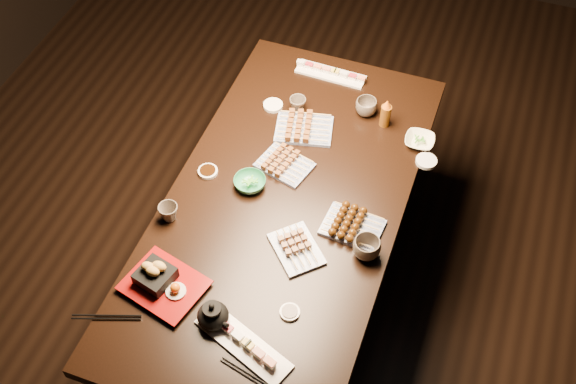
{
  "coord_description": "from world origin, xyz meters",
  "views": [
    {
      "loc": [
        0.71,
        -1.88,
        2.97
      ],
      "look_at": [
        0.11,
        -0.21,
        0.77
      ],
      "focal_mm": 45.0,
      "sensor_mm": 36.0,
      "label": 1
    }
  ],
  "objects_px": {
    "yakitori_plate_center": "(285,162)",
    "dining_table": "(284,258)",
    "edamame_bowl_green": "(250,183)",
    "teacup_far_right": "(366,107)",
    "tempura_tray": "(163,280)",
    "teacup_mid_right": "(367,248)",
    "edamame_bowl_cream": "(420,141)",
    "teacup_far_left": "(298,104)",
    "sushi_platter_far": "(331,72)",
    "condiment_bottle": "(386,113)",
    "yakitori_plate_right": "(297,246)",
    "teacup_near_left": "(169,212)",
    "sushi_platter_near": "(243,342)",
    "teapot": "(213,314)",
    "yakitori_plate_left": "(304,126)"
  },
  "relations": [
    {
      "from": "yakitori_plate_left",
      "to": "teacup_near_left",
      "type": "bearing_deg",
      "value": -131.41
    },
    {
      "from": "edamame_bowl_cream",
      "to": "teacup_far_left",
      "type": "distance_m",
      "value": 0.54
    },
    {
      "from": "teacup_mid_right",
      "to": "condiment_bottle",
      "type": "relative_size",
      "value": 0.74
    },
    {
      "from": "edamame_bowl_cream",
      "to": "condiment_bottle",
      "type": "xyz_separation_m",
      "value": [
        -0.17,
        0.06,
        0.05
      ]
    },
    {
      "from": "yakitori_plate_center",
      "to": "yakitori_plate_left",
      "type": "bearing_deg",
      "value": 103.04
    },
    {
      "from": "teacup_mid_right",
      "to": "teacup_far_right",
      "type": "height_order",
      "value": "teacup_mid_right"
    },
    {
      "from": "sushi_platter_near",
      "to": "teacup_mid_right",
      "type": "distance_m",
      "value": 0.57
    },
    {
      "from": "sushi_platter_near",
      "to": "teacup_near_left",
      "type": "xyz_separation_m",
      "value": [
        -0.47,
        0.4,
        0.01
      ]
    },
    {
      "from": "edamame_bowl_cream",
      "to": "teapot",
      "type": "xyz_separation_m",
      "value": [
        -0.47,
        -1.06,
        0.04
      ]
    },
    {
      "from": "sushi_platter_far",
      "to": "condiment_bottle",
      "type": "distance_m",
      "value": 0.38
    },
    {
      "from": "sushi_platter_near",
      "to": "yakitori_plate_right",
      "type": "xyz_separation_m",
      "value": [
        0.04,
        0.42,
        0.0
      ]
    },
    {
      "from": "edamame_bowl_green",
      "to": "teacup_far_right",
      "type": "xyz_separation_m",
      "value": [
        0.32,
        0.55,
        0.02
      ]
    },
    {
      "from": "yakitori_plate_center",
      "to": "teacup_mid_right",
      "type": "distance_m",
      "value": 0.53
    },
    {
      "from": "tempura_tray",
      "to": "condiment_bottle",
      "type": "height_order",
      "value": "condiment_bottle"
    },
    {
      "from": "teacup_mid_right",
      "to": "teapot",
      "type": "height_order",
      "value": "teapot"
    },
    {
      "from": "edamame_bowl_green",
      "to": "tempura_tray",
      "type": "height_order",
      "value": "tempura_tray"
    },
    {
      "from": "teacup_mid_right",
      "to": "teacup_far_left",
      "type": "xyz_separation_m",
      "value": [
        -0.49,
        0.63,
        -0.01
      ]
    },
    {
      "from": "teacup_far_right",
      "to": "edamame_bowl_green",
      "type": "bearing_deg",
      "value": -120.2
    },
    {
      "from": "yakitori_plate_right",
      "to": "teacup_far_left",
      "type": "distance_m",
      "value": 0.74
    },
    {
      "from": "yakitori_plate_center",
      "to": "teacup_far_left",
      "type": "xyz_separation_m",
      "value": [
        -0.06,
        0.32,
        0.01
      ]
    },
    {
      "from": "teacup_far_right",
      "to": "yakitori_plate_left",
      "type": "bearing_deg",
      "value": -138.77
    },
    {
      "from": "tempura_tray",
      "to": "condiment_bottle",
      "type": "xyz_separation_m",
      "value": [
        0.53,
        1.05,
        0.02
      ]
    },
    {
      "from": "edamame_bowl_green",
      "to": "teacup_near_left",
      "type": "distance_m",
      "value": 0.34
    },
    {
      "from": "tempura_tray",
      "to": "teacup_mid_right",
      "type": "relative_size",
      "value": 2.65
    },
    {
      "from": "dining_table",
      "to": "sushi_platter_near",
      "type": "distance_m",
      "value": 0.73
    },
    {
      "from": "edamame_bowl_cream",
      "to": "teacup_mid_right",
      "type": "xyz_separation_m",
      "value": [
        -0.06,
        -0.61,
        0.03
      ]
    },
    {
      "from": "yakitori_plate_center",
      "to": "dining_table",
      "type": "bearing_deg",
      "value": -55.91
    },
    {
      "from": "yakitori_plate_left",
      "to": "teacup_far_right",
      "type": "xyz_separation_m",
      "value": [
        0.22,
        0.19,
        0.01
      ]
    },
    {
      "from": "tempura_tray",
      "to": "teacup_mid_right",
      "type": "xyz_separation_m",
      "value": [
        0.64,
        0.38,
        -0.01
      ]
    },
    {
      "from": "yakitori_plate_right",
      "to": "edamame_bowl_cream",
      "type": "height_order",
      "value": "yakitori_plate_right"
    },
    {
      "from": "teacup_far_left",
      "to": "condiment_bottle",
      "type": "relative_size",
      "value": 0.51
    },
    {
      "from": "teacup_near_left",
      "to": "sushi_platter_far",
      "type": "bearing_deg",
      "value": 71.24
    },
    {
      "from": "tempura_tray",
      "to": "teapot",
      "type": "relative_size",
      "value": 2.11
    },
    {
      "from": "teacup_far_left",
      "to": "teapot",
      "type": "relative_size",
      "value": 0.55
    },
    {
      "from": "dining_table",
      "to": "teacup_far_left",
      "type": "height_order",
      "value": "teacup_far_left"
    },
    {
      "from": "sushi_platter_far",
      "to": "dining_table",
      "type": "bearing_deg",
      "value": 95.97
    },
    {
      "from": "dining_table",
      "to": "teacup_far_left",
      "type": "distance_m",
      "value": 0.67
    },
    {
      "from": "teacup_far_right",
      "to": "edamame_bowl_cream",
      "type": "bearing_deg",
      "value": -20.13
    },
    {
      "from": "yakitori_plate_center",
      "to": "teacup_far_right",
      "type": "height_order",
      "value": "teacup_far_right"
    },
    {
      "from": "edamame_bowl_green",
      "to": "teacup_near_left",
      "type": "bearing_deg",
      "value": -132.43
    },
    {
      "from": "teacup_near_left",
      "to": "teacup_far_right",
      "type": "distance_m",
      "value": 0.97
    },
    {
      "from": "dining_table",
      "to": "teacup_far_left",
      "type": "relative_size",
      "value": 25.2
    },
    {
      "from": "yakitori_plate_left",
      "to": "teacup_far_left",
      "type": "bearing_deg",
      "value": 108.47
    },
    {
      "from": "sushi_platter_near",
      "to": "edamame_bowl_cream",
      "type": "height_order",
      "value": "sushi_platter_near"
    },
    {
      "from": "yakitori_plate_left",
      "to": "teapot",
      "type": "height_order",
      "value": "teapot"
    },
    {
      "from": "edamame_bowl_green",
      "to": "teacup_far_right",
      "type": "distance_m",
      "value": 0.64
    },
    {
      "from": "yakitori_plate_center",
      "to": "teacup_mid_right",
      "type": "relative_size",
      "value": 2.03
    },
    {
      "from": "yakitori_plate_right",
      "to": "teacup_far_right",
      "type": "bearing_deg",
      "value": 132.49
    },
    {
      "from": "yakitori_plate_center",
      "to": "teacup_mid_right",
      "type": "bearing_deg",
      "value": -19.91
    },
    {
      "from": "edamame_bowl_green",
      "to": "condiment_bottle",
      "type": "distance_m",
      "value": 0.66
    }
  ]
}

